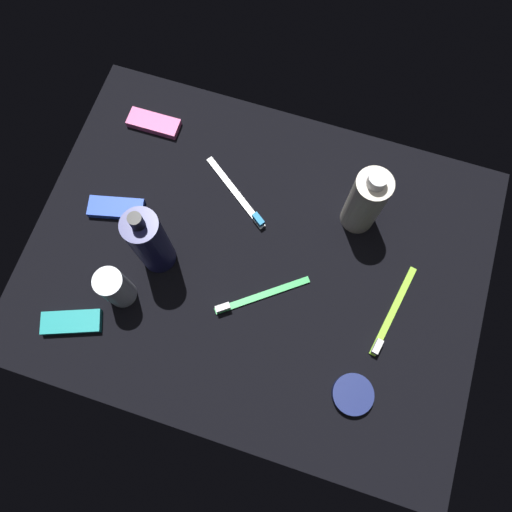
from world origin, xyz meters
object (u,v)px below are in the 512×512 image
object	(u,v)px
bodywash_bottle	(366,201)
toothbrush_lime	(391,316)
snack_bar_blue	(116,208)
toothbrush_white	(239,196)
toothbrush_green	(257,297)
cream_tin_left	(353,394)
lotion_bottle	(150,242)
snack_bar_pink	(154,123)
deodorant_stick	(116,288)
snack_bar_teal	(71,322)

from	to	relation	value
bodywash_bottle	toothbrush_lime	world-z (taller)	bodywash_bottle
bodywash_bottle	snack_bar_blue	world-z (taller)	bodywash_bottle
snack_bar_blue	bodywash_bottle	bearing A→B (deg)	-177.72
toothbrush_lime	toothbrush_white	size ratio (longest dim) A/B	1.17
toothbrush_lime	toothbrush_green	distance (cm)	24.19
bodywash_bottle	cream_tin_left	xyz separation A→B (cm)	(-7.21, 31.63, -7.07)
toothbrush_lime	snack_bar_blue	world-z (taller)	toothbrush_lime
lotion_bottle	snack_bar_pink	distance (cm)	29.15
deodorant_stick	snack_bar_teal	distance (cm)	10.93
bodywash_bottle	deodorant_stick	bearing A→B (deg)	36.67
bodywash_bottle	cream_tin_left	size ratio (longest dim) A/B	2.50
deodorant_stick	toothbrush_lime	distance (cm)	48.56
lotion_bottle	toothbrush_green	bearing A→B (deg)	174.63
deodorant_stick	cream_tin_left	bearing A→B (deg)	174.38
lotion_bottle	snack_bar_pink	world-z (taller)	lotion_bottle
deodorant_stick	snack_bar_pink	size ratio (longest dim) A/B	0.97
snack_bar_teal	cream_tin_left	world-z (taller)	cream_tin_left
snack_bar_blue	cream_tin_left	xyz separation A→B (cm)	(-51.31, 19.32, 0.14)
toothbrush_lime	snack_bar_teal	bearing A→B (deg)	19.00
snack_bar_teal	snack_bar_pink	world-z (taller)	same
cream_tin_left	snack_bar_blue	bearing A→B (deg)	-20.63
lotion_bottle	cream_tin_left	size ratio (longest dim) A/B	2.83
deodorant_stick	toothbrush_white	xyz separation A→B (cm)	(-13.97, -24.56, -4.46)
toothbrush_green	snack_bar_blue	xyz separation A→B (cm)	(30.69, -8.20, 0.14)
deodorant_stick	snack_bar_teal	size ratio (longest dim) A/B	0.97
bodywash_bottle	toothbrush_green	xyz separation A→B (cm)	(13.41, 20.51, -7.35)
bodywash_bottle	toothbrush_white	world-z (taller)	bodywash_bottle
snack_bar_pink	snack_bar_teal	bearing A→B (deg)	90.42
lotion_bottle	toothbrush_lime	world-z (taller)	lotion_bottle
toothbrush_white	snack_bar_pink	bearing A→B (deg)	-24.78
lotion_bottle	snack_bar_pink	bearing A→B (deg)	-66.71
snack_bar_pink	cream_tin_left	world-z (taller)	cream_tin_left
bodywash_bottle	toothbrush_green	distance (cm)	25.59
snack_bar_blue	toothbrush_green	bearing A→B (deg)	151.72
snack_bar_blue	toothbrush_lime	bearing A→B (deg)	162.36
lotion_bottle	cream_tin_left	distance (cm)	42.89
toothbrush_green	bodywash_bottle	bearing A→B (deg)	-123.18
deodorant_stick	cream_tin_left	size ratio (longest dim) A/B	1.45
deodorant_stick	bodywash_bottle	bearing A→B (deg)	-143.33
toothbrush_white	snack_bar_teal	xyz separation A→B (cm)	(20.54, 32.15, 0.14)
deodorant_stick	cream_tin_left	world-z (taller)	deodorant_stick
snack_bar_teal	bodywash_bottle	bearing A→B (deg)	-161.98
deodorant_stick	cream_tin_left	distance (cm)	44.30
toothbrush_lime	toothbrush_white	bearing A→B (deg)	-22.42
lotion_bottle	bodywash_bottle	world-z (taller)	lotion_bottle
toothbrush_lime	snack_bar_pink	world-z (taller)	toothbrush_lime
toothbrush_lime	cream_tin_left	distance (cm)	15.55
bodywash_bottle	toothbrush_lime	xyz separation A→B (cm)	(-10.43, 16.43, -7.35)
snack_bar_teal	snack_bar_pink	size ratio (longest dim) A/B	1.00
toothbrush_green	toothbrush_white	bearing A→B (deg)	-62.36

